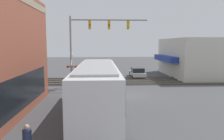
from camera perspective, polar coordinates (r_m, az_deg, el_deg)
name	(u,v)px	position (r m, az deg, el deg)	size (l,w,h in m)	color
ground_plane	(129,95)	(20.39, 4.37, -6.56)	(120.00, 120.00, 0.00)	#4C4C4F
shop_building	(192,57)	(34.63, 20.26, 3.15)	(12.25, 8.35, 5.52)	beige
city_bus	(97,87)	(14.65, -3.91, -4.41)	(11.47, 2.59, 3.37)	white
traffic_signal_gantry	(94,34)	(24.10, -4.84, 9.23)	(0.42, 8.45, 7.70)	gray
crossing_signal	(72,67)	(23.66, -10.38, 0.84)	(1.41, 1.18, 3.81)	gray
rail_track_near	(122,83)	(26.22, 2.74, -3.48)	(2.60, 60.00, 0.15)	#332D28
rail_track_far	(120,79)	(29.36, 2.14, -2.37)	(2.60, 60.00, 0.15)	#332D28
parked_car_silver	(137,73)	(31.37, 6.60, -0.67)	(4.46, 1.82, 1.39)	#B7B7BC
pedestrian_at_crossing	(85,81)	(22.76, -6.95, -2.89)	(0.34, 0.34, 1.75)	#473828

